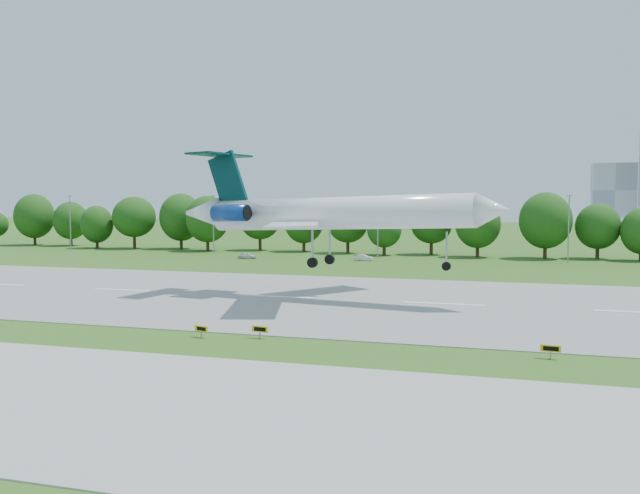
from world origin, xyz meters
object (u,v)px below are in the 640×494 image
Objects in this scene: airliner at (322,212)px; service_vehicle_b at (247,256)px; taxi_sign_left at (201,329)px; service_vehicle_a at (363,258)px.

airliner is 11.12× the size of service_vehicle_b.
taxi_sign_left is 77.37m from service_vehicle_b.
service_vehicle_b reaches higher than taxi_sign_left.
service_vehicle_b is (-22.38, -2.37, 0.03)m from service_vehicle_a.
service_vehicle_a reaches higher than taxi_sign_left.
service_vehicle_b is (-26.54, 72.67, -0.12)m from taxi_sign_left.
taxi_sign_left is 0.39× the size of service_vehicle_a.
service_vehicle_a is 22.51m from service_vehicle_b.
taxi_sign_left is (-3.04, -24.90, -9.33)m from airliner.
airliner is 51.54m from service_vehicle_a.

